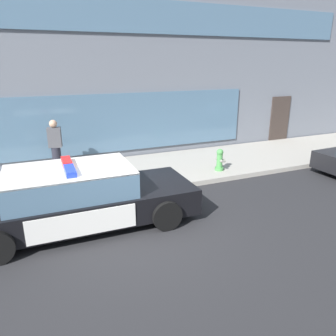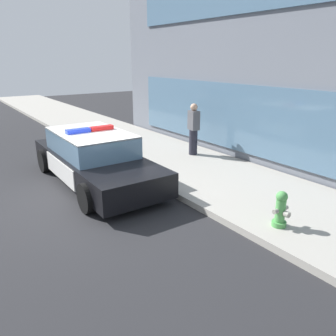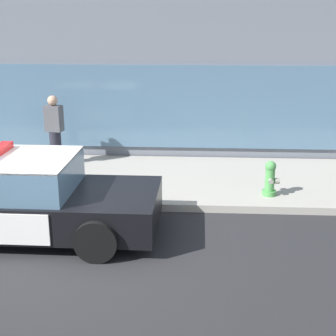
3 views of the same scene
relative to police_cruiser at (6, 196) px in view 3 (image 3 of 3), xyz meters
name	(u,v)px [view 3 (image 3 of 3)]	position (x,y,z in m)	size (l,w,h in m)	color
ground	(65,253)	(1.17, -0.71, -0.68)	(48.00, 48.00, 0.00)	#262628
sidewalk	(105,179)	(1.17, 2.81, -0.61)	(48.00, 3.41, 0.15)	#A39E93
storefront_building	(213,21)	(3.77, 10.29, 2.82)	(19.42, 11.55, 7.00)	slate
police_cruiser	(6,196)	(0.00, 0.00, 0.00)	(5.14, 2.12, 1.49)	black
fire_hydrant	(270,179)	(4.77, 1.76, -0.18)	(0.34, 0.39, 0.73)	#4C994C
pedestrian_on_sidewalk	(55,131)	(-0.16, 3.61, 0.33)	(0.44, 0.33, 1.71)	#23232D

